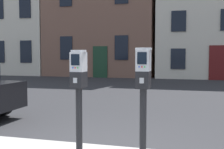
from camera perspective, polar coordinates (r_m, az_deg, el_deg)
parking_meter_near_kerb at (r=3.97m, az=-6.64°, el=-1.69°), size 0.22×0.25×1.46m
parking_meter_twin_adjacent at (r=3.73m, az=6.25°, el=-1.78°), size 0.22×0.25×1.49m
townhouse_brick_corner at (r=26.31m, az=-19.41°, el=10.86°), size 8.92×6.64×9.57m
townhouse_brownstone at (r=22.17m, az=-1.60°, el=14.14°), size 7.82×5.28×10.89m
townhouse_cream_stone at (r=21.22m, az=21.39°, el=12.17°), size 8.63×5.19×9.31m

